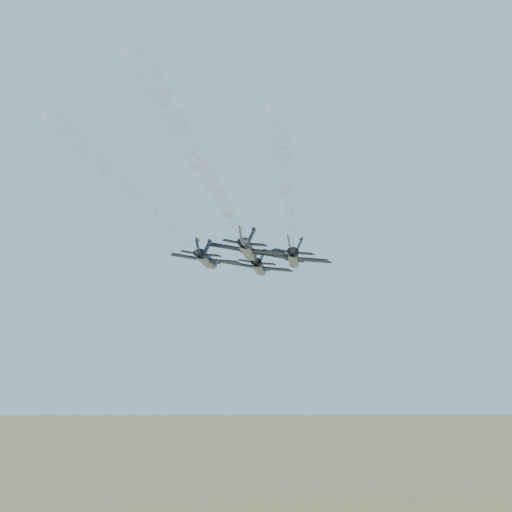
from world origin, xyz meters
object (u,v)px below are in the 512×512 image
(jet_lead, at_px, (260,268))
(jet_left, at_px, (207,260))
(jet_slot, at_px, (249,250))
(jet_right, at_px, (294,258))

(jet_lead, bearing_deg, jet_left, -135.10)
(jet_left, bearing_deg, jet_slot, -43.89)
(jet_right, bearing_deg, jet_lead, 126.71)
(jet_lead, relative_size, jet_slot, 1.00)
(jet_right, distance_m, jet_slot, 12.22)
(jet_lead, distance_m, jet_right, 13.02)
(jet_lead, xyz_separation_m, jet_left, (-7.45, -12.26, 0.00))
(jet_lead, height_order, jet_right, same)
(jet_left, distance_m, jet_right, 17.95)
(jet_left, bearing_deg, jet_lead, 44.90)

